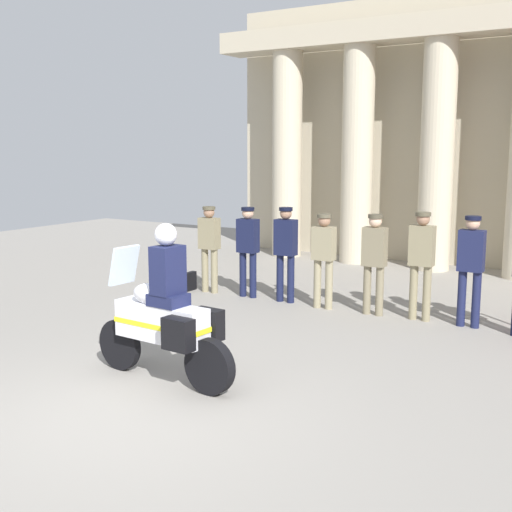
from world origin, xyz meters
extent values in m
plane|color=gray|center=(0.00, 0.00, 0.00)|extent=(28.00, 28.00, 0.00)
cube|color=#B6AB91|center=(0.21, 10.81, 3.13)|extent=(11.00, 0.30, 6.26)
cylinder|color=beige|center=(-3.58, 9.84, 2.54)|extent=(0.74, 0.74, 5.08)
cylinder|color=beige|center=(-1.68, 9.84, 2.54)|extent=(0.74, 0.74, 5.08)
cylinder|color=beige|center=(0.21, 9.84, 2.54)|extent=(0.74, 0.74, 5.08)
cube|color=#BEB297|center=(0.21, 9.84, 5.33)|extent=(11.00, 0.94, 0.50)
cylinder|color=#847A5B|center=(-2.82, 5.26, 0.42)|extent=(0.13, 0.13, 0.85)
cylinder|color=#847A5B|center=(-2.60, 5.26, 0.42)|extent=(0.13, 0.13, 0.85)
cube|color=#847A5B|center=(-2.71, 5.26, 1.14)|extent=(0.39, 0.23, 0.59)
sphere|color=#997056|center=(-2.71, 5.26, 1.54)|extent=(0.21, 0.21, 0.21)
cylinder|color=#4F4937|center=(-2.71, 5.26, 1.62)|extent=(0.24, 0.24, 0.06)
cylinder|color=#141938|center=(-1.98, 5.30, 0.42)|extent=(0.13, 0.13, 0.84)
cylinder|color=#141938|center=(-1.76, 5.30, 0.42)|extent=(0.13, 0.13, 0.84)
cube|color=#141938|center=(-1.87, 5.30, 1.15)|extent=(0.39, 0.23, 0.62)
sphere|color=tan|center=(-1.87, 5.30, 1.56)|extent=(0.21, 0.21, 0.21)
cylinder|color=black|center=(-1.87, 5.30, 1.64)|extent=(0.24, 0.24, 0.06)
cylinder|color=#141938|center=(-1.20, 5.32, 0.43)|extent=(0.13, 0.13, 0.86)
cylinder|color=#141938|center=(-0.98, 5.32, 0.43)|extent=(0.13, 0.13, 0.86)
cube|color=#141938|center=(-1.09, 5.32, 1.17)|extent=(0.39, 0.23, 0.64)
sphere|color=#997056|center=(-1.09, 5.32, 1.60)|extent=(0.21, 0.21, 0.21)
cylinder|color=black|center=(-1.09, 5.32, 1.68)|extent=(0.24, 0.24, 0.06)
cylinder|color=gray|center=(-0.41, 5.24, 0.43)|extent=(0.13, 0.13, 0.85)
cylinder|color=gray|center=(-0.19, 5.24, 0.43)|extent=(0.13, 0.13, 0.85)
cube|color=gray|center=(-0.30, 5.24, 1.14)|extent=(0.39, 0.23, 0.57)
sphere|color=#997056|center=(-0.30, 5.24, 1.53)|extent=(0.21, 0.21, 0.21)
cylinder|color=brown|center=(-0.30, 5.24, 1.61)|extent=(0.24, 0.24, 0.06)
cylinder|color=#7A7056|center=(0.49, 5.28, 0.41)|extent=(0.13, 0.13, 0.82)
cylinder|color=#7A7056|center=(0.71, 5.28, 0.41)|extent=(0.13, 0.13, 0.82)
cube|color=#7A7056|center=(0.60, 5.28, 1.14)|extent=(0.39, 0.23, 0.64)
sphere|color=beige|center=(0.60, 5.28, 1.57)|extent=(0.21, 0.21, 0.21)
cylinder|color=#494334|center=(0.60, 5.28, 1.65)|extent=(0.24, 0.24, 0.06)
cylinder|color=#847A5B|center=(1.26, 5.35, 0.45)|extent=(0.13, 0.13, 0.89)
cylinder|color=#847A5B|center=(1.48, 5.35, 0.45)|extent=(0.13, 0.13, 0.89)
cube|color=#847A5B|center=(1.37, 5.35, 1.21)|extent=(0.39, 0.23, 0.64)
sphere|color=#997056|center=(1.37, 5.35, 1.64)|extent=(0.21, 0.21, 0.21)
cylinder|color=#4F4937|center=(1.37, 5.35, 1.72)|extent=(0.24, 0.24, 0.06)
cylinder|color=#191E42|center=(2.03, 5.34, 0.44)|extent=(0.13, 0.13, 0.88)
cylinder|color=#191E42|center=(2.25, 5.34, 0.44)|extent=(0.13, 0.13, 0.88)
cube|color=#191E42|center=(2.14, 5.34, 1.20)|extent=(0.39, 0.23, 0.63)
sphere|color=tan|center=(2.14, 5.34, 1.62)|extent=(0.21, 0.21, 0.21)
cylinder|color=black|center=(2.14, 5.34, 1.70)|extent=(0.24, 0.24, 0.06)
cylinder|color=black|center=(-1.07, 1.04, 0.32)|extent=(0.65, 0.14, 0.64)
cylinder|color=black|center=(0.38, 0.94, 0.32)|extent=(0.65, 0.18, 0.64)
cube|color=silver|center=(-0.34, 0.99, 0.72)|extent=(1.26, 0.40, 0.44)
ellipsoid|color=silver|center=(-0.49, 1.00, 1.04)|extent=(0.54, 0.35, 0.26)
cube|color=yellow|center=(-0.34, 0.99, 0.70)|extent=(1.28, 0.41, 0.06)
cube|color=silver|center=(-0.94, 1.03, 1.34)|extent=(0.18, 0.41, 0.47)
cube|color=black|center=(0.14, 0.70, 0.72)|extent=(0.37, 0.20, 0.36)
cube|color=black|center=(0.17, 1.22, 0.72)|extent=(0.37, 0.20, 0.36)
cube|color=#191E42|center=(-0.22, 0.98, 1.01)|extent=(0.42, 0.37, 0.14)
cube|color=#191E42|center=(-0.22, 0.98, 1.36)|extent=(0.28, 0.38, 0.56)
sphere|color=silver|center=(-0.24, 0.99, 1.77)|extent=(0.26, 0.26, 0.26)
cube|color=black|center=(-3.14, 5.18, 0.18)|extent=(0.10, 0.32, 0.36)
camera|label=1|loc=(4.56, -4.82, 2.75)|focal=46.28mm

